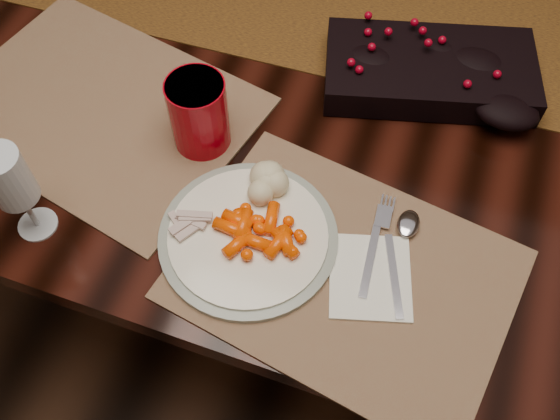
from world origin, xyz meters
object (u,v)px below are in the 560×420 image
(baby_carrots, at_px, (259,237))
(centerpiece, at_px, (431,67))
(red_cup, at_px, (199,114))
(mashed_potatoes, at_px, (260,178))
(turkey_shreds, at_px, (186,221))
(placemat_main, at_px, (346,274))
(napkin, at_px, (370,277))
(wine_glass, at_px, (18,194))
(dinner_plate, at_px, (248,237))
(dining_table, at_px, (317,203))

(baby_carrots, bearing_deg, centerpiece, 67.96)
(centerpiece, distance_m, red_cup, 0.40)
(mashed_potatoes, relative_size, turkey_shreds, 1.33)
(centerpiece, bearing_deg, placemat_main, -94.15)
(centerpiece, bearing_deg, napkin, -89.28)
(wine_glass, bearing_deg, centerpiece, 44.34)
(baby_carrots, xyz_separation_m, mashed_potatoes, (-0.03, 0.09, 0.01))
(baby_carrots, bearing_deg, turkey_shreds, -174.79)
(dinner_plate, xyz_separation_m, baby_carrots, (0.02, -0.00, 0.02))
(centerpiece, bearing_deg, turkey_shreds, -123.58)
(baby_carrots, bearing_deg, placemat_main, -1.12)
(placemat_main, relative_size, napkin, 3.45)
(turkey_shreds, bearing_deg, baby_carrots, 5.21)
(red_cup, bearing_deg, placemat_main, -28.50)
(dining_table, bearing_deg, placemat_main, -69.03)
(placemat_main, height_order, wine_glass, wine_glass)
(baby_carrots, bearing_deg, wine_glass, -166.76)
(placemat_main, xyz_separation_m, wine_glass, (-0.46, -0.07, 0.08))
(centerpiece, relative_size, baby_carrots, 3.44)
(dinner_plate, distance_m, wine_glass, 0.32)
(red_cup, relative_size, wine_glass, 0.74)
(placemat_main, distance_m, baby_carrots, 0.13)
(napkin, bearing_deg, turkey_shreds, 166.59)
(turkey_shreds, xyz_separation_m, napkin, (0.28, 0.01, -0.02))
(dinner_plate, distance_m, turkey_shreds, 0.09)
(placemat_main, bearing_deg, centerpiece, 95.54)
(baby_carrots, bearing_deg, napkin, 1.04)
(centerpiece, bearing_deg, dinner_plate, -114.47)
(mashed_potatoes, relative_size, napkin, 0.62)
(placemat_main, distance_m, wine_glass, 0.47)
(centerpiece, xyz_separation_m, placemat_main, (-0.03, -0.40, -0.04))
(turkey_shreds, bearing_deg, mashed_potatoes, 50.64)
(dinner_plate, bearing_deg, wine_glass, -165.38)
(mashed_potatoes, bearing_deg, dinner_plate, -82.37)
(dining_table, xyz_separation_m, napkin, (0.16, -0.33, 0.38))
(wine_glass, bearing_deg, placemat_main, 9.18)
(centerpiece, height_order, placemat_main, centerpiece)
(placemat_main, height_order, turkey_shreds, turkey_shreds)
(dinner_plate, relative_size, turkey_shreds, 4.23)
(turkey_shreds, height_order, napkin, turkey_shreds)
(baby_carrots, relative_size, napkin, 0.77)
(dining_table, relative_size, red_cup, 14.38)
(red_cup, bearing_deg, centerpiece, 37.82)
(dining_table, distance_m, baby_carrots, 0.52)
(centerpiece, bearing_deg, dining_table, -157.67)
(turkey_shreds, relative_size, napkin, 0.47)
(placemat_main, relative_size, mashed_potatoes, 5.53)
(dinner_plate, distance_m, red_cup, 0.21)
(dinner_plate, height_order, wine_glass, wine_glass)
(mashed_potatoes, bearing_deg, dining_table, 82.33)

